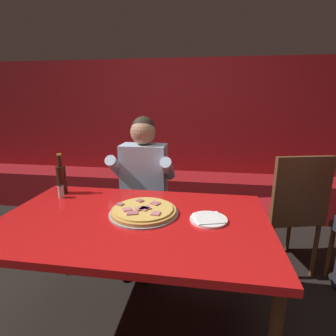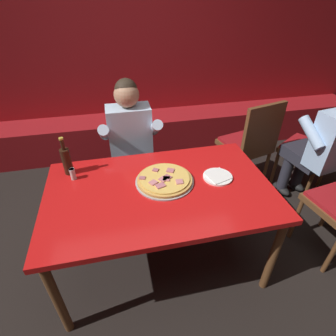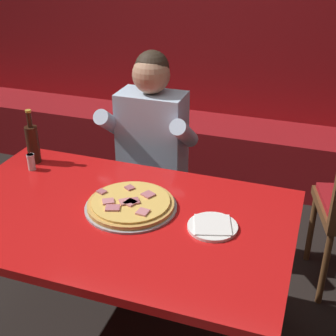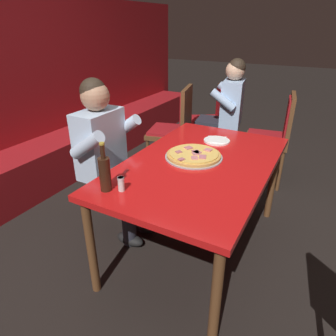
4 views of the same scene
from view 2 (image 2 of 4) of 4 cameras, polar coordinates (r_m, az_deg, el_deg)
ground_plane at (r=2.34m, az=-1.42°, el=-18.84°), size 24.00×24.00×0.00m
booth_wall_panel at (r=3.67m, az=-8.71°, el=19.80°), size 6.80×0.16×1.90m
booth_bench at (r=3.63m, az=-7.25°, el=7.50°), size 6.46×0.48×0.46m
main_dining_table at (r=1.83m, az=-1.73°, el=-6.17°), size 1.54×0.94×0.75m
pizza at (r=1.83m, az=-0.74°, el=-2.56°), size 0.41×0.41×0.05m
plate_white_paper at (r=1.91m, az=10.76°, el=-1.85°), size 0.21×0.21×0.02m
beer_bottle at (r=2.00m, az=-21.20°, el=1.56°), size 0.07×0.07×0.29m
shaker_black_pepper at (r=1.97m, az=-19.98°, el=-1.30°), size 0.04×0.04×0.09m
shaker_parmesan at (r=1.97m, az=-20.00°, el=-1.35°), size 0.04×0.04×0.09m
diner_seated_blue_shirt at (r=2.37m, az=-7.89°, el=4.78°), size 0.53×0.53×1.27m
dining_chair_near_right at (r=2.80m, az=17.61°, el=5.72°), size 0.53×0.53×1.01m
dining_chair_far_left at (r=3.05m, az=29.43°, el=4.20°), size 0.60×0.60×0.93m
diner_standing_companion at (r=2.78m, az=30.84°, el=4.60°), size 0.57×0.58×1.27m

